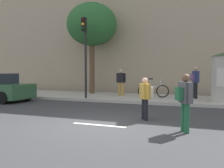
# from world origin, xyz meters

# --- Properties ---
(ground_plane) EXTENTS (80.00, 80.00, 0.00)m
(ground_plane) POSITION_xyz_m (0.00, 0.00, 0.00)
(ground_plane) COLOR #38383A
(sidewalk_curb) EXTENTS (36.00, 4.00, 0.15)m
(sidewalk_curb) POSITION_xyz_m (0.00, 7.00, 0.07)
(sidewalk_curb) COLOR #B2ADA3
(sidewalk_curb) RESTS_ON ground_plane
(lane_markings) EXTENTS (25.80, 0.16, 0.01)m
(lane_markings) POSITION_xyz_m (0.00, 0.00, 0.00)
(lane_markings) COLOR silver
(lane_markings) RESTS_ON ground_plane
(building_backdrop) EXTENTS (36.00, 5.00, 11.52)m
(building_backdrop) POSITION_xyz_m (0.00, 12.00, 5.76)
(building_backdrop) COLOR tan
(building_backdrop) RESTS_ON ground_plane
(traffic_light) EXTENTS (0.24, 0.45, 4.43)m
(traffic_light) POSITION_xyz_m (-3.09, 5.24, 3.12)
(traffic_light) COLOR black
(traffic_light) RESTS_ON sidewalk_curb
(poster_column) EXTENTS (1.21, 1.21, 2.45)m
(poster_column) POSITION_xyz_m (3.99, 6.30, 1.40)
(poster_column) COLOR #B2ADA3
(poster_column) RESTS_ON sidewalk_curb
(street_tree) EXTENTS (3.32, 3.32, 5.99)m
(street_tree) POSITION_xyz_m (-3.93, 8.02, 4.69)
(street_tree) COLOR brown
(street_tree) RESTS_ON sidewalk_curb
(pedestrian_near_pole) EXTENTS (0.52, 0.57, 1.47)m
(pedestrian_near_pole) POSITION_xyz_m (1.20, 1.30, 0.88)
(pedestrian_near_pole) COLOR black
(pedestrian_near_pole) RESTS_ON ground_plane
(pedestrian_in_red_top) EXTENTS (0.51, 0.56, 1.64)m
(pedestrian_in_red_top) POSITION_xyz_m (2.60, -0.00, 0.98)
(pedestrian_in_red_top) COLOR #1E5938
(pedestrian_in_red_top) RESTS_ON ground_plane
(pedestrian_with_bag) EXTENTS (0.61, 0.28, 1.60)m
(pedestrian_with_bag) POSITION_xyz_m (-1.62, 7.18, 1.08)
(pedestrian_with_bag) COLOR #B78C33
(pedestrian_with_bag) RESTS_ON sidewalk_curb
(pedestrian_with_backpack) EXTENTS (0.50, 0.60, 1.76)m
(pedestrian_with_backpack) POSITION_xyz_m (2.65, 7.30, 1.21)
(pedestrian_with_backpack) COLOR black
(pedestrian_with_backpack) RESTS_ON sidewalk_curb
(bicycle_leaning) EXTENTS (1.76, 0.28, 1.09)m
(bicycle_leaning) POSITION_xyz_m (0.38, 7.02, 0.54)
(bicycle_leaning) COLOR black
(bicycle_leaning) RESTS_ON sidewalk_curb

